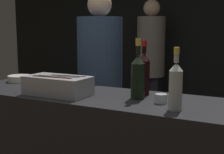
{
  "coord_description": "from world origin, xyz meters",
  "views": [
    {
      "loc": [
        0.92,
        -1.41,
        1.43
      ],
      "look_at": [
        0.0,
        0.32,
        1.13
      ],
      "focal_mm": 50.0,
      "sensor_mm": 36.0,
      "label": 1
    }
  ],
  "objects": [
    {
      "name": "red_wine_bottle_tall",
      "position": [
        0.17,
        0.44,
        1.15
      ],
      "size": [
        0.07,
        0.07,
        0.35
      ],
      "color": "black",
      "rests_on": "bar_counter"
    },
    {
      "name": "wall_back_chalkboard",
      "position": [
        0.0,
        2.77,
        1.4
      ],
      "size": [
        6.4,
        0.06,
        2.8
      ],
      "color": "black",
      "rests_on": "ground_plane"
    },
    {
      "name": "person_in_hoodie",
      "position": [
        -0.46,
        0.97,
        0.97
      ],
      "size": [
        0.4,
        0.4,
        1.74
      ],
      "rotation": [
        0.0,
        0.0,
        0.8
      ],
      "color": "black",
      "rests_on": "ground_plane"
    },
    {
      "name": "rose_wine_bottle",
      "position": [
        0.46,
        0.15,
        1.14
      ],
      "size": [
        0.07,
        0.07,
        0.33
      ],
      "color": "#B2B7AD",
      "rests_on": "bar_counter"
    },
    {
      "name": "ice_bin_with_bottles",
      "position": [
        -0.32,
        0.18,
        1.07
      ],
      "size": [
        0.43,
        0.22,
        0.12
      ],
      "color": "#9EA0A5",
      "rests_on": "bar_counter"
    },
    {
      "name": "champagne_bottle",
      "position": [
        0.18,
        0.31,
        1.15
      ],
      "size": [
        0.09,
        0.09,
        0.37
      ],
      "color": "black",
      "rests_on": "bar_counter"
    },
    {
      "name": "candle_votive",
      "position": [
        0.35,
        0.27,
        1.03
      ],
      "size": [
        0.07,
        0.07,
        0.05
      ],
      "color": "silver",
      "rests_on": "bar_counter"
    },
    {
      "name": "bowl_white",
      "position": [
        -0.92,
        0.44,
        1.03
      ],
      "size": [
        0.19,
        0.19,
        0.05
      ],
      "color": "silver",
      "rests_on": "bar_counter"
    },
    {
      "name": "person_blond_tee",
      "position": [
        -0.51,
        2.34,
        1.01
      ],
      "size": [
        0.36,
        0.36,
        1.8
      ],
      "rotation": [
        0.0,
        0.0,
        0.68
      ],
      "color": "black",
      "rests_on": "ground_plane"
    }
  ]
}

